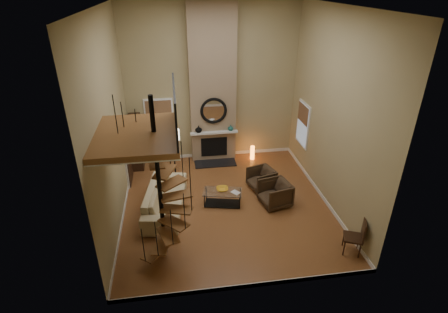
{
  "coord_description": "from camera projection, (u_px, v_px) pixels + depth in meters",
  "views": [
    {
      "loc": [
        -1.34,
        -8.61,
        6.08
      ],
      "look_at": [
        0.0,
        0.4,
        1.4
      ],
      "focal_mm": 27.98,
      "sensor_mm": 36.0,
      "label": 1
    }
  ],
  "objects": [
    {
      "name": "chimney_breast",
      "position": [
        213.0,
        87.0,
        11.96
      ],
      "size": [
        1.6,
        0.38,
        5.5
      ],
      "primitive_type": "cube",
      "color": "#937A5F",
      "rests_on": "ground"
    },
    {
      "name": "sofa",
      "position": [
        165.0,
        198.0,
        10.09
      ],
      "size": [
        1.35,
        2.64,
        0.74
      ],
      "primitive_type": "imported",
      "rotation": [
        0.0,
        0.0,
        1.42
      ],
      "color": "#CCBA8D",
      "rests_on": "ground"
    },
    {
      "name": "left_wall",
      "position": [
        110.0,
        124.0,
        8.88
      ],
      "size": [
        0.02,
        6.5,
        5.5
      ],
      "primitive_type": "cube",
      "color": "tan",
      "rests_on": "ground"
    },
    {
      "name": "book",
      "position": [
        235.0,
        193.0,
        10.21
      ],
      "size": [
        0.3,
        0.32,
        0.02
      ],
      "primitive_type": "imported",
      "rotation": [
        0.0,
        0.0,
        0.66
      ],
      "color": "gray",
      "rests_on": "coffee_table"
    },
    {
      "name": "loft",
      "position": [
        142.0,
        132.0,
        7.2
      ],
      "size": [
        1.7,
        2.2,
        1.09
      ],
      "color": "brown",
      "rests_on": "left_wall"
    },
    {
      "name": "back_wall",
      "position": [
        212.0,
        85.0,
        12.13
      ],
      "size": [
        6.0,
        0.02,
        5.5
      ],
      "primitive_type": "cube",
      "color": "tan",
      "rests_on": "ground"
    },
    {
      "name": "vase_left",
      "position": [
        199.0,
        129.0,
        12.34
      ],
      "size": [
        0.24,
        0.24,
        0.25
      ],
      "primitive_type": "imported",
      "color": "black",
      "rests_on": "mantel"
    },
    {
      "name": "baseboard_left",
      "position": [
        124.0,
        211.0,
        10.11
      ],
      "size": [
        0.02,
        6.5,
        0.12
      ],
      "primitive_type": "cube",
      "color": "white",
      "rests_on": "ground"
    },
    {
      "name": "right_wall",
      "position": [
        333.0,
        112.0,
        9.66
      ],
      "size": [
        0.02,
        6.5,
        5.5
      ],
      "primitive_type": "cube",
      "color": "tan",
      "rests_on": "ground"
    },
    {
      "name": "ground",
      "position": [
        226.0,
        204.0,
        10.53
      ],
      "size": [
        6.0,
        6.5,
        0.01
      ],
      "primitive_type": "cube",
      "color": "#A16334",
      "rests_on": "ground"
    },
    {
      "name": "baseboard_right",
      "position": [
        320.0,
        194.0,
        10.89
      ],
      "size": [
        0.02,
        6.5,
        0.12
      ],
      "primitive_type": "cube",
      "color": "white",
      "rests_on": "ground"
    },
    {
      "name": "mantel",
      "position": [
        214.0,
        133.0,
        12.45
      ],
      "size": [
        1.7,
        0.18,
        0.06
      ],
      "primitive_type": "cube",
      "color": "white",
      "rests_on": "chimney_breast"
    },
    {
      "name": "bowl",
      "position": [
        222.0,
        189.0,
        10.33
      ],
      "size": [
        0.35,
        0.35,
        0.09
      ],
      "primitive_type": "imported",
      "color": "gold",
      "rests_on": "coffee_table"
    },
    {
      "name": "ceiling",
      "position": [
        227.0,
        6.0,
        8.02
      ],
      "size": [
        6.0,
        6.5,
        0.01
      ],
      "primitive_type": "cube",
      "color": "silver",
      "rests_on": "back_wall"
    },
    {
      "name": "mirror_frame",
      "position": [
        214.0,
        111.0,
        12.13
      ],
      "size": [
        0.94,
        0.1,
        0.94
      ],
      "primitive_type": "torus",
      "rotation": [
        1.57,
        0.0,
        0.0
      ],
      "color": "black",
      "rests_on": "chimney_breast"
    },
    {
      "name": "floor_lamp",
      "position": [
        173.0,
        139.0,
        11.34
      ],
      "size": [
        0.43,
        0.43,
        1.75
      ],
      "color": "black",
      "rests_on": "ground"
    },
    {
      "name": "spiral_stair",
      "position": [
        161.0,
        190.0,
        7.9
      ],
      "size": [
        1.47,
        1.47,
        4.06
      ],
      "color": "black",
      "rests_on": "ground"
    },
    {
      "name": "coffee_table",
      "position": [
        223.0,
        196.0,
        10.38
      ],
      "size": [
        1.24,
        0.81,
        0.44
      ],
      "color": "silver",
      "rests_on": "ground"
    },
    {
      "name": "baseboard_back",
      "position": [
        213.0,
        154.0,
        13.35
      ],
      "size": [
        6.0,
        0.02,
        0.12
      ],
      "primitive_type": "cube",
      "color": "white",
      "rests_on": "ground"
    },
    {
      "name": "window_back",
      "position": [
        159.0,
        119.0,
        12.37
      ],
      "size": [
        1.02,
        0.06,
        1.52
      ],
      "color": "white",
      "rests_on": "back_wall"
    },
    {
      "name": "hutch",
      "position": [
        136.0,
        142.0,
        12.21
      ],
      "size": [
        0.4,
        0.85,
        1.89
      ],
      "primitive_type": "cube",
      "color": "#321C10",
      "rests_on": "ground"
    },
    {
      "name": "armchair_far",
      "position": [
        277.0,
        193.0,
        10.39
      ],
      "size": [
        0.99,
        0.98,
        0.77
      ],
      "primitive_type": "imported",
      "rotation": [
        0.0,
        0.0,
        -1.36
      ],
      "color": "#3D2B1C",
      "rests_on": "ground"
    },
    {
      "name": "mirror_disc",
      "position": [
        214.0,
        111.0,
        12.14
      ],
      "size": [
        0.8,
        0.01,
        0.8
      ],
      "primitive_type": "cylinder",
      "rotation": [
        1.57,
        0.0,
        0.0
      ],
      "color": "white",
      "rests_on": "chimney_breast"
    },
    {
      "name": "baseboard_front",
      "position": [
        248.0,
        286.0,
        7.65
      ],
      "size": [
        6.0,
        0.02,
        0.12
      ],
      "primitive_type": "cube",
      "color": "white",
      "rests_on": "ground"
    },
    {
      "name": "window_right",
      "position": [
        303.0,
        124.0,
        11.93
      ],
      "size": [
        0.06,
        1.02,
        1.52
      ],
      "color": "white",
      "rests_on": "right_wall"
    },
    {
      "name": "armchair_near",
      "position": [
        263.0,
        178.0,
        11.17
      ],
      "size": [
        0.94,
        0.93,
        0.69
      ],
      "primitive_type": "imported",
      "rotation": [
        0.0,
        0.0,
        -1.28
      ],
      "color": "#3D2B1C",
      "rests_on": "ground"
    },
    {
      "name": "firebox",
      "position": [
        214.0,
        147.0,
        12.79
      ],
      "size": [
        0.95,
        0.02,
        0.72
      ],
      "primitive_type": "cube",
      "color": "black",
      "rests_on": "chimney_breast"
    },
    {
      "name": "front_wall",
      "position": [
        253.0,
        181.0,
        6.41
      ],
      "size": [
        6.0,
        0.02,
        5.5
      ],
      "primitive_type": "cube",
      "color": "tan",
      "rests_on": "ground"
    },
    {
      "name": "accent_lamp",
      "position": [
        252.0,
        153.0,
        13.02
      ],
      "size": [
        0.15,
        0.15,
        0.55
      ],
      "primitive_type": "cylinder",
      "color": "orange",
      "rests_on": "ground"
    },
    {
      "name": "hearth",
      "position": [
        215.0,
        163.0,
        12.78
      ],
      "size": [
        1.5,
        0.6,
        0.04
      ],
      "primitive_type": "cube",
      "color": "black",
      "rests_on": "ground"
    },
    {
      "name": "vase_right",
      "position": [
        231.0,
        128.0,
        12.5
      ],
      "size": [
        0.2,
        0.2,
        0.21
      ],
      "primitive_type": "imported",
      "color": "#17524C",
      "rests_on": "mantel"
    },
    {
      "name": "entry_door",
      "position": [
        127.0,
        153.0,
        11.24
      ],
      "size": [
        0.1,
        1.05,
        2.16
      ],
      "color": "white",
      "rests_on": "ground"
    },
    {
      "name": "side_chair",
      "position": [
        357.0,
        235.0,
        8.43
      ],
      "size": [
        0.57,
        0.57,
        0.95
      ],
      "color": "#321C10",
      "rests_on": "ground"
    }
  ]
}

